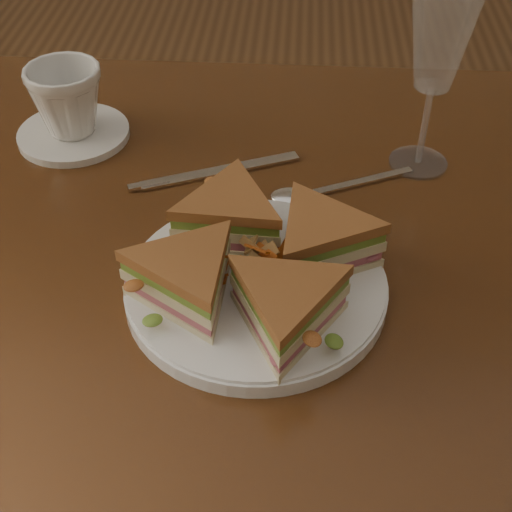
% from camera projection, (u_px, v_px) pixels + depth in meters
% --- Properties ---
extents(table, '(1.20, 0.80, 0.75)m').
position_uv_depth(table, '(251.00, 296.00, 0.85)').
color(table, '#331A0B').
rests_on(table, ground).
extents(plate, '(0.26, 0.26, 0.02)m').
position_uv_depth(plate, '(256.00, 287.00, 0.71)').
color(plate, white).
rests_on(plate, table).
extents(sandwich_wedges, '(0.30, 0.30, 0.06)m').
position_uv_depth(sandwich_wedges, '(256.00, 260.00, 0.69)').
color(sandwich_wedges, beige).
rests_on(sandwich_wedges, plate).
extents(crisps_mound, '(0.09, 0.09, 0.05)m').
position_uv_depth(crisps_mound, '(256.00, 263.00, 0.69)').
color(crisps_mound, '#BF5518').
rests_on(crisps_mound, plate).
extents(spoon, '(0.17, 0.09, 0.01)m').
position_uv_depth(spoon, '(309.00, 193.00, 0.83)').
color(spoon, silver).
rests_on(spoon, table).
extents(knife, '(0.20, 0.10, 0.00)m').
position_uv_depth(knife, '(209.00, 174.00, 0.87)').
color(knife, silver).
rests_on(knife, table).
extents(wine_glass, '(0.08, 0.08, 0.22)m').
position_uv_depth(wine_glass, '(439.00, 45.00, 0.78)').
color(wine_glass, white).
rests_on(wine_glass, table).
extents(saucer, '(0.14, 0.14, 0.01)m').
position_uv_depth(saucer, '(74.00, 134.00, 0.93)').
color(saucer, white).
rests_on(saucer, table).
extents(coffee_cup, '(0.12, 0.12, 0.09)m').
position_uv_depth(coffee_cup, '(67.00, 100.00, 0.90)').
color(coffee_cup, white).
rests_on(coffee_cup, saucer).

